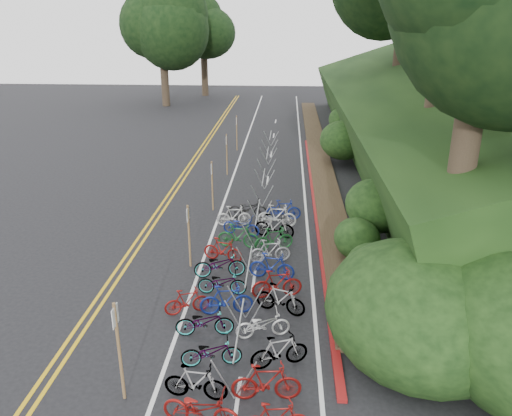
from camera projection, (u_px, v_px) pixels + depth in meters
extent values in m
plane|color=black|center=(138.00, 345.00, 14.52)|extent=(120.00, 120.00, 0.00)
cube|color=gold|center=(153.00, 216.00, 23.97)|extent=(0.12, 80.00, 0.01)
cube|color=gold|center=(160.00, 216.00, 23.95)|extent=(0.12, 80.00, 0.01)
cube|color=silver|center=(218.00, 218.00, 23.79)|extent=(0.12, 80.00, 0.01)
cube|color=silver|center=(307.00, 220.00, 23.54)|extent=(0.12, 80.00, 0.01)
cube|color=silver|center=(238.00, 399.00, 12.47)|extent=(0.10, 1.60, 0.01)
cube|color=silver|center=(254.00, 281.00, 18.07)|extent=(0.10, 1.60, 0.01)
cube|color=silver|center=(262.00, 219.00, 23.66)|extent=(0.10, 1.60, 0.01)
cube|color=silver|center=(268.00, 180.00, 29.26)|extent=(0.10, 1.60, 0.01)
cube|color=silver|center=(271.00, 154.00, 34.85)|extent=(0.10, 1.60, 0.01)
cube|color=silver|center=(274.00, 136.00, 40.45)|extent=(0.10, 1.60, 0.01)
cube|color=silver|center=(276.00, 121.00, 46.04)|extent=(0.10, 1.60, 0.01)
cube|color=maroon|center=(315.00, 204.00, 25.36)|extent=(0.25, 28.00, 0.10)
cube|color=black|center=(427.00, 116.00, 33.24)|extent=(12.32, 44.00, 9.11)
cube|color=#382819|center=(319.00, 154.00, 34.63)|extent=(1.40, 44.00, 0.16)
ellipsoid|color=#284C19|center=(375.00, 272.00, 16.52)|extent=(2.00, 2.80, 1.60)
ellipsoid|color=#284C19|center=(376.00, 205.00, 20.96)|extent=(2.60, 3.64, 2.08)
ellipsoid|color=#284C19|center=(382.00, 158.00, 26.32)|extent=(2.20, 3.08, 1.76)
ellipsoid|color=#284C19|center=(343.00, 140.00, 32.16)|extent=(3.00, 4.20, 2.40)
ellipsoid|color=#284C19|center=(345.00, 120.00, 37.65)|extent=(2.40, 3.36, 1.92)
ellipsoid|color=#284C19|center=(356.00, 103.00, 41.06)|extent=(2.80, 3.92, 2.24)
ellipsoid|color=#284C19|center=(357.00, 238.00, 19.38)|extent=(1.80, 2.52, 1.44)
ellipsoid|color=#284C19|center=(385.00, 131.00, 29.79)|extent=(3.20, 4.48, 2.56)
ellipsoid|color=black|center=(418.00, 309.00, 14.08)|extent=(5.28, 6.16, 3.52)
cylinder|color=#2D2319|center=(460.00, 181.00, 15.24)|extent=(0.83, 0.83, 6.12)
cylinder|color=#2D2319|center=(437.00, 85.00, 22.91)|extent=(0.88, 0.88, 7.07)
cylinder|color=#2D2319|center=(445.00, 49.00, 29.81)|extent=(0.93, 0.93, 8.01)
cylinder|color=#2D2319|center=(399.00, 58.00, 37.72)|extent=(0.85, 0.85, 6.60)
cylinder|color=#2D2319|center=(410.00, 38.00, 44.62)|extent=(0.90, 0.90, 7.54)
cylinder|color=#2D2319|center=(165.00, 77.00, 53.13)|extent=(0.83, 0.83, 6.12)
ellipsoid|color=black|center=(161.00, 21.00, 51.14)|extent=(8.38, 8.38, 7.96)
cylinder|color=#2D2319|center=(205.00, 72.00, 60.50)|extent=(0.80, 0.80, 5.65)
ellipsoid|color=black|center=(203.00, 28.00, 58.71)|extent=(7.33, 7.33, 6.96)
cylinder|color=#9B9DA2|center=(239.00, 328.00, 13.34)|extent=(0.05, 2.94, 0.05)
cylinder|color=#9B9DA2|center=(223.00, 379.00, 12.29)|extent=(0.58, 0.04, 1.14)
cylinder|color=#9B9DA2|center=(245.00, 380.00, 12.25)|extent=(0.58, 0.04, 1.14)
cylinder|color=#9B9DA2|center=(234.00, 317.00, 14.84)|extent=(0.58, 0.04, 1.14)
cylinder|color=#9B9DA2|center=(253.00, 318.00, 14.81)|extent=(0.58, 0.04, 1.14)
cylinder|color=#9B9DA2|center=(249.00, 265.00, 16.73)|extent=(0.05, 3.00, 0.05)
cylinder|color=#9B9DA2|center=(237.00, 302.00, 15.65)|extent=(0.58, 0.04, 1.13)
cylinder|color=#9B9DA2|center=(254.00, 303.00, 15.61)|extent=(0.58, 0.04, 1.13)
cylinder|color=#9B9DA2|center=(244.00, 261.00, 18.26)|extent=(0.58, 0.04, 1.13)
cylinder|color=#9B9DA2|center=(259.00, 262.00, 18.23)|extent=(0.58, 0.04, 1.13)
cylinder|color=#9B9DA2|center=(258.00, 211.00, 21.39)|extent=(0.05, 3.00, 0.05)
cylinder|color=#9B9DA2|center=(249.00, 237.00, 20.31)|extent=(0.58, 0.04, 1.13)
cylinder|color=#9B9DA2|center=(262.00, 237.00, 20.28)|extent=(0.58, 0.04, 1.13)
cylinder|color=#9B9DA2|center=(253.00, 212.00, 22.92)|extent=(0.58, 0.04, 1.13)
cylinder|color=#9B9DA2|center=(266.00, 212.00, 22.89)|extent=(0.58, 0.04, 1.13)
cylinder|color=#9B9DA2|center=(263.00, 177.00, 26.06)|extent=(0.05, 3.00, 0.05)
cylinder|color=#9B9DA2|center=(256.00, 196.00, 24.97)|extent=(0.58, 0.04, 1.13)
cylinder|color=#9B9DA2|center=(268.00, 196.00, 24.94)|extent=(0.58, 0.04, 1.13)
cylinder|color=#9B9DA2|center=(260.00, 179.00, 27.58)|extent=(0.58, 0.04, 1.13)
cylinder|color=#9B9DA2|center=(270.00, 179.00, 27.55)|extent=(0.58, 0.04, 1.13)
cylinder|color=#9B9DA2|center=(267.00, 153.00, 30.72)|extent=(0.05, 3.00, 0.05)
cylinder|color=#9B9DA2|center=(262.00, 168.00, 29.64)|extent=(0.58, 0.04, 1.13)
cylinder|color=#9B9DA2|center=(271.00, 168.00, 29.60)|extent=(0.58, 0.04, 1.13)
cylinder|color=#9B9DA2|center=(264.00, 156.00, 32.25)|extent=(0.58, 0.04, 1.13)
cylinder|color=#9B9DA2|center=(273.00, 156.00, 32.21)|extent=(0.58, 0.04, 1.13)
cylinder|color=#9B9DA2|center=(270.00, 135.00, 35.38)|extent=(0.05, 3.00, 0.05)
cylinder|color=#9B9DA2|center=(265.00, 148.00, 34.30)|extent=(0.58, 0.04, 1.13)
cylinder|color=#9B9DA2|center=(274.00, 148.00, 34.27)|extent=(0.58, 0.04, 1.13)
cylinder|color=#9B9DA2|center=(267.00, 139.00, 36.91)|extent=(0.58, 0.04, 1.13)
cylinder|color=#9B9DA2|center=(275.00, 139.00, 36.88)|extent=(0.58, 0.04, 1.13)
cylinder|color=brown|center=(119.00, 352.00, 12.01)|extent=(0.08, 0.08, 2.75)
cube|color=silver|center=(115.00, 316.00, 11.65)|extent=(0.02, 0.40, 0.50)
cylinder|color=brown|center=(189.00, 236.00, 18.70)|extent=(0.08, 0.08, 2.50)
cube|color=silver|center=(188.00, 214.00, 18.38)|extent=(0.02, 0.40, 0.50)
cylinder|color=brown|center=(212.00, 186.00, 24.30)|extent=(0.08, 0.08, 2.50)
cube|color=silver|center=(212.00, 168.00, 23.98)|extent=(0.02, 0.40, 0.50)
cylinder|color=brown|center=(227.00, 155.00, 29.89)|extent=(0.08, 0.08, 2.50)
cube|color=silver|center=(226.00, 140.00, 29.57)|extent=(0.02, 0.40, 0.50)
cylinder|color=brown|center=(237.00, 133.00, 35.49)|extent=(0.08, 0.08, 2.50)
cube|color=silver|center=(237.00, 121.00, 35.17)|extent=(0.02, 0.40, 0.50)
imported|color=maroon|center=(187.00, 301.00, 15.94)|extent=(0.92, 1.52, 0.88)
imported|color=maroon|center=(201.00, 408.00, 11.50)|extent=(0.96, 1.95, 0.98)
imported|color=slate|center=(196.00, 382.00, 12.32)|extent=(0.62, 1.67, 0.98)
imported|color=maroon|center=(266.00, 382.00, 12.26)|extent=(0.63, 1.78, 1.05)
imported|color=slate|center=(211.00, 352.00, 13.53)|extent=(0.87, 1.75, 0.88)
imported|color=slate|center=(279.00, 351.00, 13.47)|extent=(0.99, 1.70, 0.99)
imported|color=slate|center=(205.00, 322.00, 14.83)|extent=(0.82, 1.81, 0.92)
imported|color=beige|center=(263.00, 324.00, 14.76)|extent=(0.95, 1.73, 0.86)
imported|color=navy|center=(227.00, 300.00, 15.88)|extent=(0.76, 1.79, 1.04)
imported|color=slate|center=(280.00, 299.00, 15.95)|extent=(1.05, 1.75, 1.02)
imported|color=slate|center=(222.00, 282.00, 17.07)|extent=(0.61, 1.70, 0.89)
imported|color=maroon|center=(277.00, 284.00, 16.83)|extent=(0.88, 1.81, 1.05)
imported|color=slate|center=(220.00, 264.00, 18.20)|extent=(0.98, 1.97, 0.99)
imported|color=navy|center=(272.00, 266.00, 18.06)|extent=(0.74, 1.74, 1.01)
imported|color=maroon|center=(223.00, 250.00, 19.37)|extent=(0.90, 1.68, 0.97)
imported|color=#9E9EA3|center=(270.00, 251.00, 19.31)|extent=(0.76, 1.65, 0.96)
imported|color=#144C1E|center=(238.00, 236.00, 20.53)|extent=(0.65, 1.78, 1.05)
imported|color=#144C1E|center=(274.00, 239.00, 20.32)|extent=(1.02, 1.72, 1.00)
imported|color=navy|center=(241.00, 226.00, 21.75)|extent=(1.03, 1.78, 0.88)
imported|color=slate|center=(274.00, 226.00, 21.48)|extent=(0.91, 1.83, 1.06)
imported|color=beige|center=(234.00, 216.00, 22.76)|extent=(0.63, 1.62, 0.95)
imported|color=beige|center=(277.00, 216.00, 22.58)|extent=(0.55, 1.79, 1.07)
imported|color=black|center=(248.00, 209.00, 23.58)|extent=(0.70, 1.86, 0.97)
imported|color=navy|center=(284.00, 210.00, 23.40)|extent=(0.59, 1.67, 0.99)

